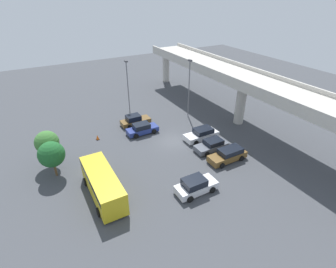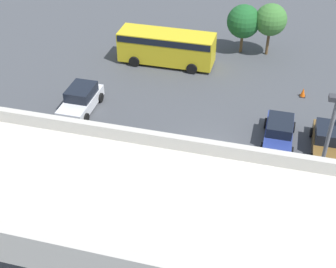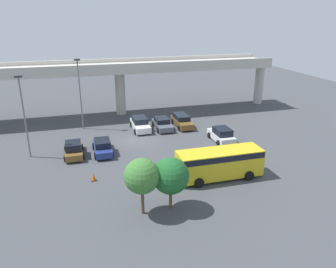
# 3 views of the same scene
# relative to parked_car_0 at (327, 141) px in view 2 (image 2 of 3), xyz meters

# --- Properties ---
(ground_plane) EXTENTS (98.05, 98.05, 0.00)m
(ground_plane) POSITION_rel_parked_car_0_xyz_m (7.04, 2.38, -0.71)
(ground_plane) COLOR #424449
(highway_overpass) EXTENTS (47.19, 6.06, 7.81)m
(highway_overpass) POSITION_rel_parked_car_0_xyz_m (7.04, 14.02, 5.67)
(highway_overpass) COLOR #BCB7AD
(highway_overpass) RESTS_ON ground_plane
(parked_car_0) EXTENTS (2.00, 4.40, 1.58)m
(parked_car_0) POSITION_rel_parked_car_0_xyz_m (0.00, 0.00, 0.00)
(parked_car_0) COLOR brown
(parked_car_0) RESTS_ON ground_plane
(parked_car_1) EXTENTS (1.99, 4.42, 1.55)m
(parked_car_1) POSITION_rel_parked_car_0_xyz_m (2.99, -0.17, 0.01)
(parked_car_1) COLOR navy
(parked_car_1) RESTS_ON ground_plane
(parked_car_2) EXTENTS (2.14, 4.76, 1.59)m
(parked_car_2) POSITION_rel_parked_car_0_xyz_m (8.36, 6.23, 0.03)
(parked_car_2) COLOR silver
(parked_car_2) RESTS_ON ground_plane
(parked_car_3) EXTENTS (2.09, 4.39, 1.41)m
(parked_car_3) POSITION_rel_parked_car_0_xyz_m (11.19, 5.79, -0.05)
(parked_car_3) COLOR #515660
(parked_car_3) RESTS_ON ground_plane
(parked_car_4) EXTENTS (2.03, 4.79, 1.54)m
(parked_car_4) POSITION_rel_parked_car_0_xyz_m (13.97, 6.07, 0.03)
(parked_car_4) COLOR brown
(parked_car_4) RESTS_ON ground_plane
(parked_car_5) EXTENTS (2.09, 4.33, 1.68)m
(parked_car_5) POSITION_rel_parked_car_0_xyz_m (16.69, -0.46, 0.07)
(parked_car_5) COLOR silver
(parked_car_5) RESTS_ON ground_plane
(shuttle_bus) EXTENTS (7.74, 2.71, 2.64)m
(shuttle_bus) POSITION_rel_parked_car_0_xyz_m (12.66, -8.70, 0.86)
(shuttle_bus) COLOR gold
(shuttle_bus) RESTS_ON ground_plane
(lamp_post_mid_lot) EXTENTS (0.70, 0.35, 8.96)m
(lamp_post_mid_lot) POSITION_rel_parked_car_0_xyz_m (1.29, 8.61, 4.47)
(lamp_post_mid_lot) COLOR slate
(lamp_post_mid_lot) RESTS_ON ground_plane
(tree_front_left) EXTENTS (2.63, 2.63, 4.42)m
(tree_front_left) POSITION_rel_parked_car_0_xyz_m (4.81, -12.43, 2.38)
(tree_front_left) COLOR brown
(tree_front_left) RESTS_ON ground_plane
(tree_front_centre) EXTENTS (2.79, 2.79, 4.16)m
(tree_front_centre) POSITION_rel_parked_car_0_xyz_m (7.00, -12.34, 2.05)
(tree_front_centre) COLOR brown
(tree_front_centre) RESTS_ON ground_plane
(traffic_cone) EXTENTS (0.44, 0.44, 0.70)m
(traffic_cone) POSITION_rel_parked_car_0_xyz_m (1.59, -6.19, -0.38)
(traffic_cone) COLOR black
(traffic_cone) RESTS_ON ground_plane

